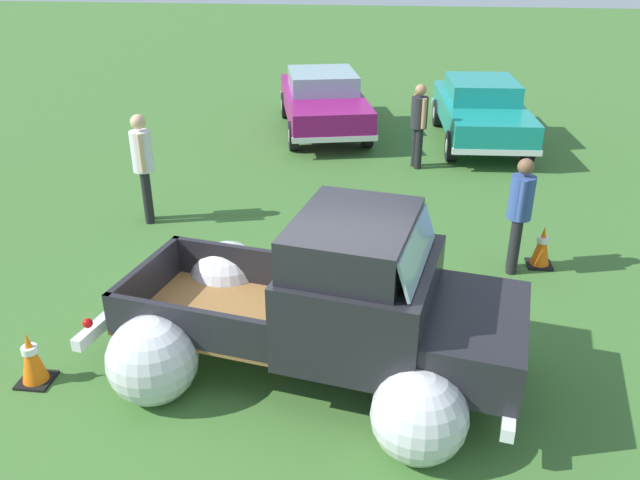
{
  "coord_description": "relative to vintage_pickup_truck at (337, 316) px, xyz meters",
  "views": [
    {
      "loc": [
        0.89,
        -5.85,
        4.46
      ],
      "look_at": [
        0.0,
        1.55,
        0.86
      ],
      "focal_mm": 35.85,
      "sensor_mm": 36.0,
      "label": 1
    }
  ],
  "objects": [
    {
      "name": "ground_plane",
      "position": [
        -0.38,
        0.07,
        -0.76
      ],
      "size": [
        80.0,
        80.0,
        0.0
      ],
      "primitive_type": "plane",
      "color": "#3D6B2D"
    },
    {
      "name": "vintage_pickup_truck",
      "position": [
        0.0,
        0.0,
        0.0
      ],
      "size": [
        4.89,
        3.41,
        1.96
      ],
      "rotation": [
        0.0,
        0.0,
        -0.19
      ],
      "color": "black",
      "rests_on": "ground"
    },
    {
      "name": "show_car_0",
      "position": [
        -1.27,
        9.63,
        0.03
      ],
      "size": [
        2.84,
        4.79,
        1.43
      ],
      "rotation": [
        0.0,
        0.0,
        -1.34
      ],
      "color": "black",
      "rests_on": "ground"
    },
    {
      "name": "show_car_1",
      "position": [
        2.46,
        9.15,
        0.02
      ],
      "size": [
        2.06,
        4.5,
        1.43
      ],
      "rotation": [
        0.0,
        0.0,
        -1.51
      ],
      "color": "black",
      "rests_on": "ground"
    },
    {
      "name": "spectator_0",
      "position": [
        0.99,
        7.15,
        0.24
      ],
      "size": [
        0.44,
        0.52,
        1.74
      ],
      "rotation": [
        0.0,
        0.0,
        3.54
      ],
      "color": "black",
      "rests_on": "ground"
    },
    {
      "name": "spectator_1",
      "position": [
        -3.58,
        3.8,
        0.31
      ],
      "size": [
        0.44,
        0.53,
        1.85
      ],
      "rotation": [
        0.0,
        0.0,
        0.35
      ],
      "color": "black",
      "rests_on": "ground"
    },
    {
      "name": "spectator_2",
      "position": [
        2.3,
        2.72,
        0.22
      ],
      "size": [
        0.38,
        0.54,
        1.71
      ],
      "rotation": [
        0.0,
        0.0,
        6.15
      ],
      "color": "black",
      "rests_on": "ground"
    },
    {
      "name": "lane_cone_0",
      "position": [
        -3.27,
        -0.54,
        -0.45
      ],
      "size": [
        0.36,
        0.36,
        0.63
      ],
      "color": "black",
      "rests_on": "ground"
    },
    {
      "name": "lane_cone_1",
      "position": [
        2.74,
        2.92,
        -0.45
      ],
      "size": [
        0.36,
        0.36,
        0.63
      ],
      "color": "black",
      "rests_on": "ground"
    }
  ]
}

